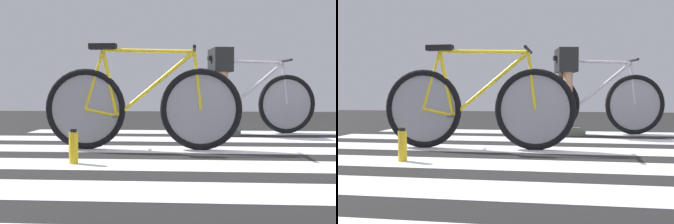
% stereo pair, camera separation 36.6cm
% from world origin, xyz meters
% --- Properties ---
extents(ground, '(18.00, 14.00, 0.02)m').
position_xyz_m(ground, '(0.00, 0.00, 0.01)').
color(ground, black).
extents(crosswalk_markings, '(5.46, 4.27, 0.00)m').
position_xyz_m(crosswalk_markings, '(0.04, -0.24, 0.02)').
color(crosswalk_markings, silver).
rests_on(crosswalk_markings, ground).
extents(bicycle_1_of_2, '(1.74, 0.52, 0.93)m').
position_xyz_m(bicycle_1_of_2, '(-0.86, 0.12, 0.41)').
color(bicycle_1_of_2, black).
rests_on(bicycle_1_of_2, ground).
extents(bicycle_2_of_2, '(1.72, 0.55, 0.93)m').
position_xyz_m(bicycle_2_of_2, '(0.21, 1.53, 0.41)').
color(bicycle_2_of_2, black).
rests_on(bicycle_2_of_2, ground).
extents(cyclist_2_of_2, '(0.38, 0.44, 1.02)m').
position_xyz_m(cyclist_2_of_2, '(-0.10, 1.47, 0.68)').
color(cyclist_2_of_2, '#A87A5B').
rests_on(cyclist_2_of_2, ground).
extents(water_bottle, '(0.06, 0.06, 0.25)m').
position_xyz_m(water_bottle, '(-1.26, -0.61, 0.14)').
color(water_bottle, gold).
rests_on(water_bottle, ground).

